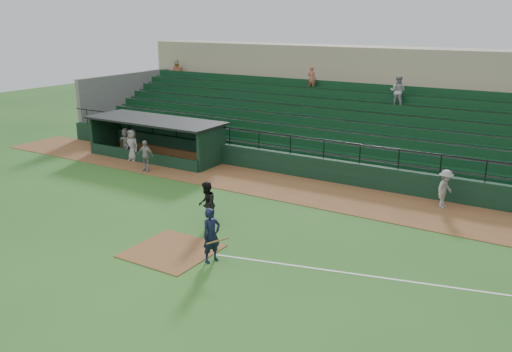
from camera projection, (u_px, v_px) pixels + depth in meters
The scene contains 12 objects.
ground at pixel (189, 242), 20.74m from camera, with size 90.00×90.00×0.00m, color #285B1D.
warning_track at pixel (287, 188), 27.27m from camera, with size 40.00×4.00×0.03m, color brown.
home_plate_dirt at pixel (172, 251), 19.92m from camera, with size 3.00×3.00×0.03m, color brown.
foul_line at pixel (401, 280), 17.71m from camera, with size 18.00×0.09×0.01m, color white.
stadium_structure at pixel (351, 118), 33.52m from camera, with size 38.00×13.08×6.40m.
dugout at pixel (161, 135), 33.05m from camera, with size 8.90×3.20×2.42m.
batter_at_plate at pixel (211, 235), 18.83m from camera, with size 1.14×0.84×2.00m.
umpire at pixel (207, 204), 22.15m from camera, with size 0.92×0.72×1.89m, color black.
runner at pixel (445, 189), 24.19m from camera, with size 1.14×0.66×1.77m, color gray.
dugout_player_a at pixel (145, 156), 29.93m from camera, with size 1.03×0.43×1.76m, color #9C9792.
dugout_player_b at pixel (133, 145), 32.05m from camera, with size 0.93×0.61×1.91m, color gray.
dugout_player_c at pixel (127, 142), 32.84m from camera, with size 1.73×0.55×1.86m, color #A09B96.
Camera 1 is at (12.25, -14.93, 8.42)m, focal length 37.46 mm.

